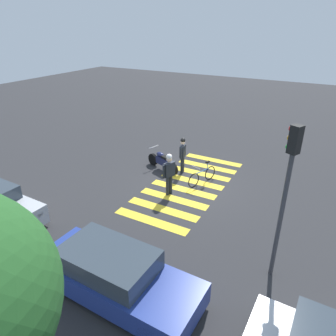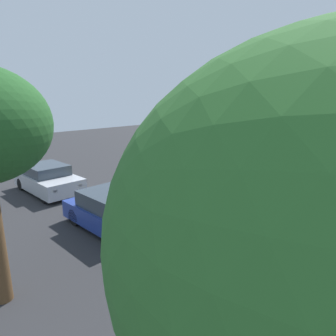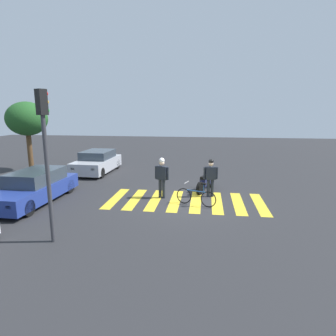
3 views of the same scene
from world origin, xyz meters
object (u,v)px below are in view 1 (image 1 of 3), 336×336
officer_on_foot (169,171)px  traffic_light_pole (287,182)px  officer_by_motorcycle (183,153)px  car_blue_hatchback (114,275)px  leaning_bicycle (202,176)px  police_motorcycle (163,161)px

officer_on_foot → traffic_light_pole: traffic_light_pole is taller
officer_by_motorcycle → car_blue_hatchback: 7.72m
leaning_bicycle → officer_by_motorcycle: bearing=-24.9°
police_motorcycle → officer_on_foot: bearing=126.0°
police_motorcycle → leaning_bicycle: size_ratio=1.22×
police_motorcycle → officer_on_foot: officer_on_foot is taller
officer_on_foot → officer_by_motorcycle: size_ratio=1.04×
police_motorcycle → leaning_bicycle: (-2.26, 0.38, -0.08)m
leaning_bicycle → officer_on_foot: size_ratio=0.91×
leaning_bicycle → officer_on_foot: (0.84, 1.57, 0.70)m
police_motorcycle → officer_by_motorcycle: bearing=-167.3°
officer_by_motorcycle → traffic_light_pole: 7.32m
police_motorcycle → officer_on_foot: (-1.42, 1.95, 0.62)m
leaning_bicycle → traffic_light_pole: (-3.93, 4.15, 2.62)m
leaning_bicycle → police_motorcycle: bearing=-9.5°
leaning_bicycle → traffic_light_pole: bearing=133.4°
officer_by_motorcycle → officer_on_foot: bearing=101.7°
police_motorcycle → officer_by_motorcycle: (-0.97, -0.22, 0.57)m
officer_on_foot → officer_by_motorcycle: (0.45, -2.17, -0.06)m
police_motorcycle → traffic_light_pole: bearing=143.8°
traffic_light_pole → officer_by_motorcycle: bearing=-42.3°
traffic_light_pole → officer_on_foot: bearing=-28.4°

